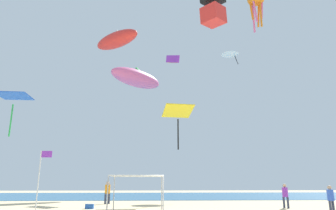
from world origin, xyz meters
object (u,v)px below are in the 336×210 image
object	(u,v)px
kite_delta_white	(230,53)
kite_parafoil_purple	(173,59)
cooler_box	(90,206)
kite_inflatable_pink	(136,78)
kite_diamond_yellow	(178,113)
canopy_tent	(137,177)
kite_octopus_orange	(256,1)
banner_flag	(40,176)
kite_diamond_blue	(14,98)
person_near_tent	(331,197)
kite_inflatable_red	(117,40)
person_central	(108,190)
person_leftmost	(285,194)
kite_box_black	(213,5)

from	to	relation	value
kite_delta_white	kite_parafoil_purple	world-z (taller)	kite_delta_white
cooler_box	kite_inflatable_pink	world-z (taller)	kite_inflatable_pink
kite_diamond_yellow	canopy_tent	bearing A→B (deg)	-121.40
canopy_tent	kite_octopus_orange	bearing A→B (deg)	40.60
banner_flag	kite_diamond_blue	size ratio (longest dim) A/B	1.10
person_near_tent	kite_inflatable_red	size ratio (longest dim) A/B	0.28
cooler_box	kite_inflatable_red	xyz separation A→B (m)	(0.40, 7.15, 16.24)
canopy_tent	person_near_tent	bearing A→B (deg)	-9.01
canopy_tent	banner_flag	world-z (taller)	banner_flag
person_central	kite_diamond_blue	bearing A→B (deg)	-177.67
person_leftmost	cooler_box	world-z (taller)	person_leftmost
banner_flag	kite_diamond_blue	world-z (taller)	kite_diamond_blue
kite_inflatable_pink	kite_diamond_blue	distance (m)	21.52
banner_flag	kite_octopus_orange	xyz separation A→B (m)	(17.85, 14.28, 20.37)
cooler_box	person_central	bearing A→B (deg)	83.95
kite_parafoil_purple	kite_diamond_blue	distance (m)	24.40
person_central	kite_diamond_yellow	world-z (taller)	kite_diamond_yellow
person_leftmost	kite_inflatable_red	world-z (taller)	kite_inflatable_red
kite_inflatable_red	person_near_tent	bearing A→B (deg)	0.48
person_near_tent	kite_inflatable_pink	world-z (taller)	kite_inflatable_pink
cooler_box	kite_box_black	size ratio (longest dim) A/B	0.16
kite_box_black	kite_diamond_blue	xyz separation A→B (m)	(-15.49, -0.31, -8.54)
kite_delta_white	kite_inflatable_red	bearing A→B (deg)	17.05
kite_inflatable_pink	kite_delta_white	bearing A→B (deg)	-32.84
cooler_box	kite_delta_white	bearing A→B (deg)	51.88
banner_flag	kite_inflatable_pink	distance (m)	27.97
person_near_tent	banner_flag	distance (m)	16.59
kite_inflatable_red	kite_octopus_orange	size ratio (longest dim) A/B	1.22
person_central	kite_inflatable_pink	size ratio (longest dim) A/B	0.23
person_central	kite_diamond_yellow	xyz separation A→B (m)	(6.14, 0.06, 6.92)
kite_inflatable_pink	person_near_tent	bearing A→B (deg)	-101.88
kite_diamond_yellow	kite_delta_white	world-z (taller)	kite_delta_white
person_leftmost	cooler_box	size ratio (longest dim) A/B	2.94
kite_octopus_orange	kite_box_black	bearing A→B (deg)	56.48
canopy_tent	kite_diamond_blue	distance (m)	11.44
kite_box_black	kite_diamond_yellow	bearing A→B (deg)	-12.17
kite_box_black	kite_parafoil_purple	xyz separation A→B (m)	(-2.34, 17.20, 2.23)
kite_delta_white	kite_diamond_blue	bearing A→B (deg)	19.30
cooler_box	kite_delta_white	size ratio (longest dim) A/B	0.16
canopy_tent	kite_inflatable_red	distance (m)	17.50
cooler_box	kite_delta_white	xyz separation A→B (m)	(16.09, 20.50, 20.99)
cooler_box	kite_diamond_blue	bearing A→B (deg)	179.68
canopy_tent	banner_flag	bearing A→B (deg)	-146.87
kite_octopus_orange	kite_inflatable_pink	distance (m)	18.46
canopy_tent	banner_flag	distance (m)	5.93
banner_flag	kite_parafoil_purple	bearing A→B (deg)	69.73
person_near_tent	banner_flag	bearing A→B (deg)	-22.99
kite_octopus_orange	kite_inflatable_pink	bearing A→B (deg)	-27.53
person_leftmost	kite_parafoil_purple	world-z (taller)	kite_parafoil_purple
banner_flag	kite_diamond_yellow	size ratio (longest dim) A/B	0.87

